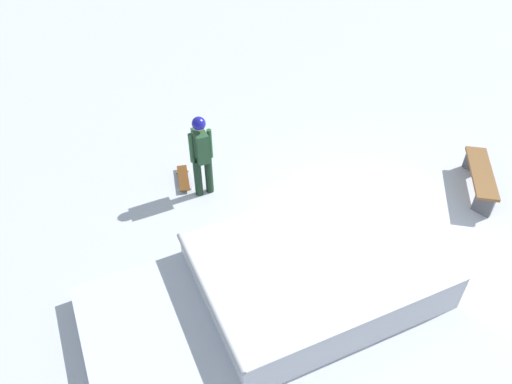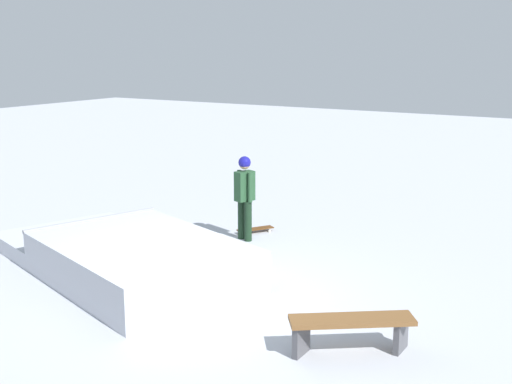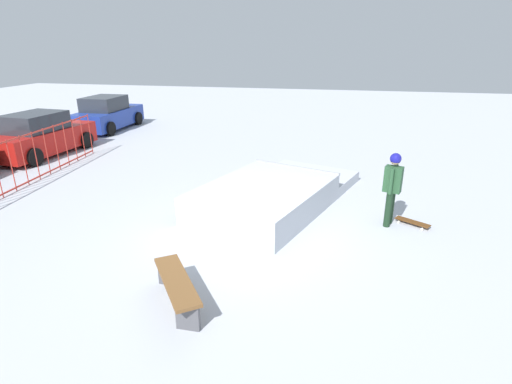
# 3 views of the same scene
# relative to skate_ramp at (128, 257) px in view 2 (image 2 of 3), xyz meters

# --- Properties ---
(ground_plane) EXTENTS (60.00, 60.00, 0.00)m
(ground_plane) POSITION_rel_skate_ramp_xyz_m (-1.79, 0.14, -0.32)
(ground_plane) COLOR #B2B7C1
(skate_ramp) EXTENTS (5.95, 4.22, 0.74)m
(skate_ramp) POSITION_rel_skate_ramp_xyz_m (0.00, 0.00, 0.00)
(skate_ramp) COLOR silver
(skate_ramp) RESTS_ON ground
(skater) EXTENTS (0.42, 0.43, 1.73)m
(skater) POSITION_rel_skate_ramp_xyz_m (-0.59, -2.84, 0.69)
(skater) COLOR black
(skater) RESTS_ON ground
(skateboard) EXTENTS (0.59, 0.79, 0.09)m
(skateboard) POSITION_rel_skate_ramp_xyz_m (-0.50, -3.40, -0.24)
(skateboard) COLOR #593314
(skateboard) RESTS_ON ground
(park_bench) EXTENTS (1.53, 1.27, 0.48)m
(park_bench) POSITION_rel_skate_ramp_xyz_m (-4.51, 0.78, 0.04)
(park_bench) COLOR brown
(park_bench) RESTS_ON ground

